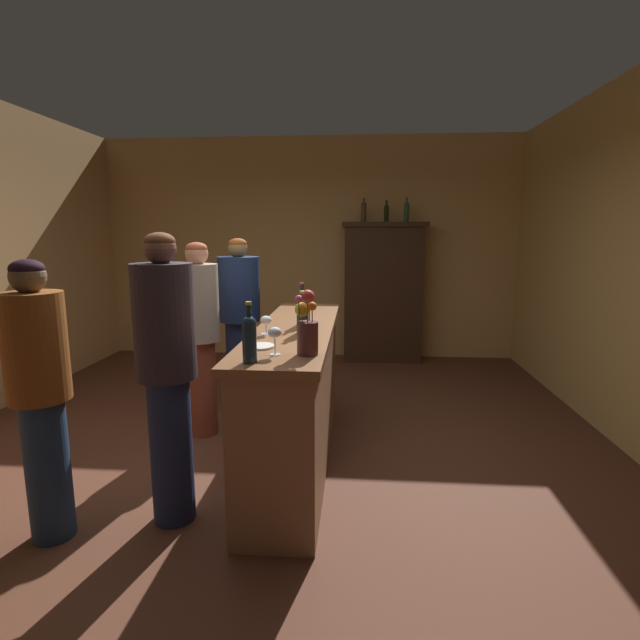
% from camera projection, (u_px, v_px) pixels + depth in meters
% --- Properties ---
extents(floor, '(8.33, 8.33, 0.00)m').
position_uv_depth(floor, '(267.00, 457.00, 3.72)').
color(floor, '#542E1E').
rests_on(floor, ground).
extents(wall_back, '(5.67, 0.12, 2.95)m').
position_uv_depth(wall_back, '(309.00, 249.00, 6.66)').
color(wall_back, tan).
rests_on(wall_back, ground).
extents(bar_counter, '(0.54, 2.27, 1.03)m').
position_uv_depth(bar_counter, '(296.00, 395.00, 3.55)').
color(bar_counter, brown).
rests_on(bar_counter, ground).
extents(display_cabinet, '(1.09, 0.40, 1.83)m').
position_uv_depth(display_cabinet, '(383.00, 290.00, 6.39)').
color(display_cabinet, '#362115').
rests_on(display_cabinet, ground).
extents(wine_bottle_riesling, '(0.07, 0.07, 0.30)m').
position_uv_depth(wine_bottle_riesling, '(302.00, 306.00, 3.49)').
color(wine_bottle_riesling, '#1A3031').
rests_on(wine_bottle_riesling, bar_counter).
extents(wine_bottle_syrah, '(0.08, 0.08, 0.28)m').
position_uv_depth(wine_bottle_syrah, '(303.00, 314.00, 3.21)').
color(wine_bottle_syrah, '#1D283D').
rests_on(wine_bottle_syrah, bar_counter).
extents(wine_bottle_merlot, '(0.07, 0.07, 0.32)m').
position_uv_depth(wine_bottle_merlot, '(249.00, 336.00, 2.47)').
color(wine_bottle_merlot, '#192C3E').
rests_on(wine_bottle_merlot, bar_counter).
extents(wine_glass_front, '(0.08, 0.08, 0.12)m').
position_uv_depth(wine_glass_front, '(266.00, 321.00, 3.17)').
color(wine_glass_front, white).
rests_on(wine_glass_front, bar_counter).
extents(wine_glass_mid, '(0.08, 0.08, 0.16)m').
position_uv_depth(wine_glass_mid, '(275.00, 334.00, 2.63)').
color(wine_glass_mid, white).
rests_on(wine_glass_mid, bar_counter).
extents(flower_arrangement, '(0.13, 0.15, 0.36)m').
position_uv_depth(flower_arrangement, '(307.00, 327.00, 2.63)').
color(flower_arrangement, '#542A29').
rests_on(flower_arrangement, bar_counter).
extents(cheese_plate, '(0.18, 0.18, 0.01)m').
position_uv_depth(cheese_plate, '(260.00, 346.00, 2.82)').
color(cheese_plate, white).
rests_on(cheese_plate, bar_counter).
extents(display_bottle_left, '(0.07, 0.07, 0.32)m').
position_uv_depth(display_bottle_left, '(364.00, 211.00, 6.23)').
color(display_bottle_left, '#4A341E').
rests_on(display_bottle_left, display_cabinet).
extents(display_bottle_midleft, '(0.06, 0.06, 0.29)m').
position_uv_depth(display_bottle_midleft, '(386.00, 212.00, 6.21)').
color(display_bottle_midleft, black).
rests_on(display_bottle_midleft, display_cabinet).
extents(display_bottle_center, '(0.07, 0.07, 0.31)m').
position_uv_depth(display_bottle_center, '(407.00, 211.00, 6.19)').
color(display_bottle_center, '#27482F').
rests_on(display_bottle_center, display_cabinet).
extents(patron_tall, '(0.33, 0.33, 1.62)m').
position_uv_depth(patron_tall, '(200.00, 331.00, 4.01)').
color(patron_tall, brown).
rests_on(patron_tall, ground).
extents(patron_in_navy, '(0.32, 0.32, 1.56)m').
position_uv_depth(patron_in_navy, '(40.00, 390.00, 2.60)').
color(patron_in_navy, '#1C2E4A').
rests_on(patron_in_navy, ground).
extents(patron_by_cabinet, '(0.39, 0.39, 1.64)m').
position_uv_depth(patron_by_cabinet, '(240.00, 317.00, 4.65)').
color(patron_by_cabinet, navy).
rests_on(patron_by_cabinet, ground).
extents(patron_redhead, '(0.34, 0.34, 1.69)m').
position_uv_depth(patron_redhead, '(167.00, 368.00, 2.76)').
color(patron_redhead, '#1D274B').
rests_on(patron_redhead, ground).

